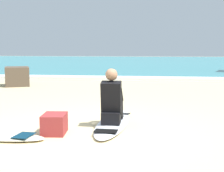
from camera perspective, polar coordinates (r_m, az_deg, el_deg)
ground_plane at (r=5.45m, az=-4.24°, el=-7.95°), size 80.00×80.00×0.00m
sea at (r=27.49m, az=5.11°, el=4.12°), size 80.00×28.00×0.10m
breaking_foam at (r=13.84m, az=2.88°, el=1.37°), size 80.00×0.90×0.11m
surfboard_main at (r=5.91m, az=0.22°, el=-6.39°), size 0.60×2.32×0.08m
surfer_seated at (r=5.71m, az=-0.03°, el=-2.76°), size 0.37×0.70×0.95m
shoreline_rock at (r=12.10m, az=-16.20°, el=1.63°), size 1.13×1.20×0.67m
beach_bag at (r=5.36m, az=-10.01°, el=-6.52°), size 0.40×0.51×0.32m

